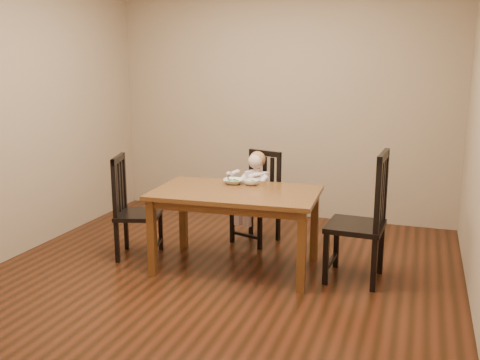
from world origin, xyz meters
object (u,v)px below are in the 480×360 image
(dining_table, at_px, (236,200))
(chair_left, at_px, (133,209))
(chair_right, at_px, (363,220))
(bowl_veg, at_px, (251,182))
(bowl_peas, at_px, (233,181))
(chair_child, at_px, (258,199))
(toddler, at_px, (255,188))

(dining_table, distance_m, chair_left, 1.02)
(chair_right, relative_size, bowl_veg, 7.21)
(bowl_veg, bearing_deg, bowl_peas, -174.61)
(dining_table, relative_size, bowl_veg, 9.60)
(chair_left, xyz_separation_m, chair_right, (2.09, 0.11, 0.07))
(chair_child, distance_m, bowl_peas, 0.62)
(bowl_peas, bearing_deg, chair_child, 82.42)
(bowl_veg, bearing_deg, chair_right, -9.48)
(toddler, xyz_separation_m, bowl_veg, (0.11, -0.48, 0.17))
(chair_right, relative_size, bowl_peas, 5.97)
(dining_table, height_order, bowl_veg, bowl_veg)
(toddler, distance_m, bowl_veg, 0.52)
(dining_table, xyz_separation_m, chair_child, (-0.04, 0.78, -0.18))
(dining_table, bearing_deg, chair_left, -178.60)
(chair_left, relative_size, chair_right, 0.87)
(chair_left, bearing_deg, chair_child, 112.41)
(chair_child, xyz_separation_m, bowl_peas, (-0.07, -0.54, 0.29))
(chair_left, relative_size, bowl_veg, 6.30)
(dining_table, distance_m, bowl_veg, 0.28)
(toddler, relative_size, bowl_peas, 2.65)
(chair_left, bearing_deg, bowl_peas, 89.14)
(toddler, bearing_deg, bowl_veg, 121.07)
(chair_right, xyz_separation_m, toddler, (-1.13, 0.65, 0.04))
(chair_child, relative_size, bowl_peas, 5.01)
(chair_right, height_order, toddler, chair_right)
(bowl_veg, bearing_deg, chair_left, -165.17)
(toddler, bearing_deg, chair_child, -90.00)
(chair_right, distance_m, toddler, 1.31)
(bowl_peas, bearing_deg, chair_right, -7.40)
(bowl_veg, bearing_deg, toddler, 102.98)
(bowl_veg, bearing_deg, chair_child, 100.40)
(dining_table, bearing_deg, chair_right, 4.62)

